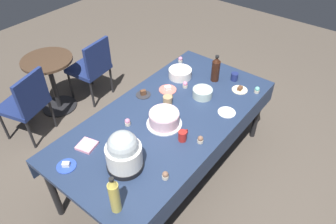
{
  "coord_description": "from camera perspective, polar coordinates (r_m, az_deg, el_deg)",
  "views": [
    {
      "loc": [
        -1.68,
        -1.32,
        2.61
      ],
      "look_at": [
        0.0,
        0.0,
        0.8
      ],
      "focal_mm": 33.4,
      "sensor_mm": 36.0,
      "label": 1
    }
  ],
  "objects": [
    {
      "name": "soda_bottle_cola",
      "position": [
        3.25,
        8.7,
        7.74
      ],
      "size": [
        0.09,
        0.09,
        0.29
      ],
      "color": "#33190F",
      "rests_on": "potluck_table"
    },
    {
      "name": "cupcake_lemon",
      "position": [
        3.17,
        3.16,
        5.02
      ],
      "size": [
        0.05,
        0.05,
        0.07
      ],
      "color": "beige",
      "rests_on": "potluck_table"
    },
    {
      "name": "dessert_plate_coral",
      "position": [
        3.14,
        -0.06,
        4.19
      ],
      "size": [
        0.18,
        0.18,
        0.04
      ],
      "color": "#E07266",
      "rests_on": "potluck_table"
    },
    {
      "name": "ceramic_snack_bowl",
      "position": [
        3.32,
        2.23,
        7.09
      ],
      "size": [
        0.24,
        0.24,
        0.09
      ],
      "primitive_type": "cylinder",
      "color": "silver",
      "rests_on": "potluck_table"
    },
    {
      "name": "dessert_plate_charcoal",
      "position": [
        3.08,
        -4.54,
        3.3
      ],
      "size": [
        0.15,
        0.15,
        0.06
      ],
      "color": "#2D2D33",
      "rests_on": "potluck_table"
    },
    {
      "name": "soda_bottle_ginger_ale",
      "position": [
        2.11,
        -9.78,
        -14.77
      ],
      "size": [
        0.07,
        0.07,
        0.33
      ],
      "color": "gold",
      "rests_on": "potluck_table"
    },
    {
      "name": "slow_cooker",
      "position": [
        2.33,
        -8.09,
        -7.29
      ],
      "size": [
        0.28,
        0.28,
        0.34
      ],
      "color": "black",
      "rests_on": "potluck_table"
    },
    {
      "name": "coffee_mug_red",
      "position": [
        2.59,
        2.69,
        -4.33
      ],
      "size": [
        0.11,
        0.07,
        0.09
      ],
      "color": "#B2231E",
      "rests_on": "potluck_table"
    },
    {
      "name": "cupcake_berry",
      "position": [
        2.33,
        -0.49,
        -11.49
      ],
      "size": [
        0.05,
        0.05,
        0.07
      ],
      "color": "beige",
      "rests_on": "potluck_table"
    },
    {
      "name": "cupcake_mint",
      "position": [
        3.58,
        2.28,
        9.54
      ],
      "size": [
        0.05,
        0.05,
        0.07
      ],
      "color": "beige",
      "rests_on": "potluck_table"
    },
    {
      "name": "potluck_table",
      "position": [
        2.87,
        -0.0,
        -1.7
      ],
      "size": [
        2.2,
        1.1,
        0.75
      ],
      "color": "navy",
      "rests_on": "ground"
    },
    {
      "name": "maroon_chair_right",
      "position": [
        4.13,
        -13.69,
        8.2
      ],
      "size": [
        0.49,
        0.49,
        0.85
      ],
      "color": "navy",
      "rests_on": "ground"
    },
    {
      "name": "round_cafe_table",
      "position": [
        4.08,
        -20.59,
        6.34
      ],
      "size": [
        0.6,
        0.6,
        0.72
      ],
      "color": "#473323",
      "rests_on": "ground"
    },
    {
      "name": "maroon_chair_left",
      "position": [
        3.75,
        -24.4,
        1.73
      ],
      "size": [
        0.55,
        0.55,
        0.85
      ],
      "color": "navy",
      "rests_on": "ground"
    },
    {
      "name": "frosted_layer_cake",
      "position": [
        2.71,
        -0.71,
        -1.24
      ],
      "size": [
        0.31,
        0.31,
        0.13
      ],
      "color": "silver",
      "rests_on": "potluck_table"
    },
    {
      "name": "glass_salad_bowl",
      "position": [
        3.05,
        6.31,
        3.48
      ],
      "size": [
        0.19,
        0.19,
        0.09
      ],
      "primitive_type": "cylinder",
      "color": "#B2C6BC",
      "rests_on": "potluck_table"
    },
    {
      "name": "coffee_mug_navy",
      "position": [
        3.35,
        12.06,
        6.36
      ],
      "size": [
        0.11,
        0.07,
        0.08
      ],
      "color": "navy",
      "rests_on": "potluck_table"
    },
    {
      "name": "dessert_plate_cream",
      "position": [
        3.22,
        12.96,
        4.03
      ],
      "size": [
        0.16,
        0.16,
        0.04
      ],
      "color": "beige",
      "rests_on": "potluck_table"
    },
    {
      "name": "ground",
      "position": [
        3.37,
        -0.0,
        -10.42
      ],
      "size": [
        9.0,
        9.0,
        0.0
      ],
      "primitive_type": "plane",
      "color": "brown"
    },
    {
      "name": "cupcake_rose",
      "position": [
        2.59,
        5.92,
        -5.02
      ],
      "size": [
        0.05,
        0.05,
        0.07
      ],
      "color": "beige",
      "rests_on": "potluck_table"
    },
    {
      "name": "coffee_mug_tan",
      "position": [
        2.95,
        -0.05,
        2.19
      ],
      "size": [
        0.13,
        0.09,
        0.09
      ],
      "color": "tan",
      "rests_on": "potluck_table"
    },
    {
      "name": "paper_napkin_stack",
      "position": [
        2.64,
        -14.59,
        -5.93
      ],
      "size": [
        0.17,
        0.17,
        0.02
      ],
      "primitive_type": "cube",
      "rotation": [
        0.0,
        0.0,
        0.25
      ],
      "color": "pink",
      "rests_on": "potluck_table"
    },
    {
      "name": "dessert_plate_white",
      "position": [
        2.92,
        10.68,
        0.03
      ],
      "size": [
        0.16,
        0.16,
        0.04
      ],
      "color": "white",
      "rests_on": "potluck_table"
    },
    {
      "name": "cupcake_cocoa",
      "position": [
        2.75,
        -7.4,
        -1.84
      ],
      "size": [
        0.05,
        0.05,
        0.07
      ],
      "color": "beige",
      "rests_on": "potluck_table"
    },
    {
      "name": "dessert_plate_cobalt",
      "position": [
        2.54,
        -18.06,
        -9.29
      ],
      "size": [
        0.15,
        0.15,
        0.04
      ],
      "color": "#2D4CB2",
      "rests_on": "potluck_table"
    },
    {
      "name": "cupcake_vanilla",
      "position": [
        3.22,
        15.94,
        3.91
      ],
      "size": [
        0.05,
        0.05,
        0.07
      ],
      "color": "beige",
      "rests_on": "potluck_table"
    }
  ]
}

